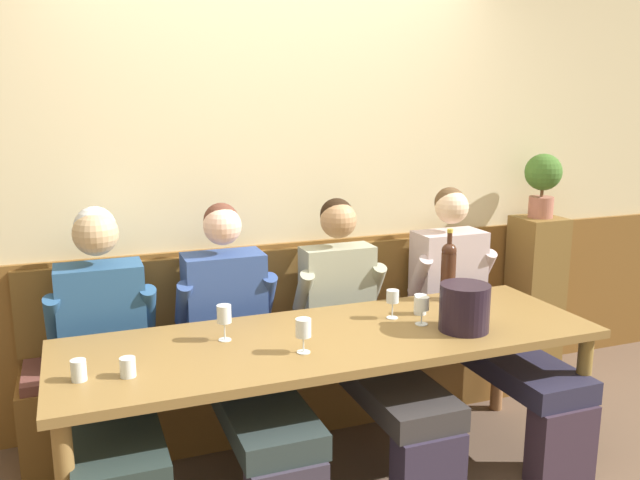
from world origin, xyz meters
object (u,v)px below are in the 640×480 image
Objects in this scene: person_left_seat at (364,333)px; water_tumbler_left at (128,367)px; person_center_left_seat at (240,345)px; wine_bottle_clear_water at (448,269)px; water_tumbler_center at (420,304)px; person_center_right_seat at (107,359)px; water_tumbler_right at (79,370)px; wine_glass_near_bucket at (393,298)px; wall_bench at (289,371)px; person_right_seat at (479,312)px; wine_glass_mid_left at (422,305)px; potted_plant at (543,179)px; wine_glass_by_bottle at (224,316)px; dining_table at (333,350)px; ice_bucket at (464,307)px; wine_glass_right_end at (303,330)px.

person_left_seat is 16.28× the size of water_tumbler_left.
wine_bottle_clear_water is (1.13, -0.03, 0.28)m from person_center_left_seat.
water_tumbler_center is at bearing -147.90° from wine_bottle_clear_water.
person_center_right_seat is 0.46m from water_tumbler_right.
wine_glass_near_bucket is at bearing -15.29° from person_center_left_seat.
wall_bench is 2.18× the size of person_right_seat.
wall_bench is 0.59m from person_center_left_seat.
wine_glass_mid_left is (0.45, -0.67, 0.54)m from wall_bench.
potted_plant is at bearing 24.16° from wine_bottle_clear_water.
wine_glass_by_bottle is at bearing -179.80° from wine_glass_near_bucket.
dining_table is 6.40× the size of wine_bottle_clear_water.
person_center_right_seat is at bearing 178.22° from person_left_seat.
person_right_seat is at bearing 48.87° from ice_bucket.
wine_glass_by_bottle is 0.66m from water_tumbler_right.
person_center_right_seat is 3.18× the size of potted_plant.
water_tumbler_left is at bearing 179.03° from wine_glass_right_end.
person_center_left_seat is 0.32m from wine_glass_by_bottle.
water_tumbler_left is (-0.44, -0.25, -0.07)m from wine_glass_by_bottle.
water_tumbler_right is (-0.18, 0.03, 0.00)m from water_tumbler_left.
water_tumbler_left is at bearing -141.14° from person_center_left_seat.
person_center_right_seat is at bearing 166.68° from wine_glass_mid_left.
wine_glass_right_end is at bearing -31.11° from person_center_right_seat.
person_right_seat reaches higher than person_center_left_seat.
dining_table is 0.54m from water_tumbler_center.
wine_bottle_clear_water is at bearing 67.49° from ice_bucket.
wine_glass_by_bottle reaches higher than water_tumbler_left.
person_center_right_seat is at bearing 172.46° from water_tumbler_center.
water_tumbler_left is 0.77× the size of water_tumbler_center.
wine_glass_near_bucket is at bearing 25.47° from wine_glass_right_end.
wine_bottle_clear_water reaches higher than ice_bucket.
person_center_right_seat reaches higher than ice_bucket.
person_left_seat is at bearing 125.31° from ice_bucket.
potted_plant reaches higher than wine_glass_right_end.
wine_glass_by_bottle is at bearing -172.21° from wine_bottle_clear_water.
wine_bottle_clear_water is (-0.23, -0.03, 0.27)m from person_right_seat.
wall_bench is at bearing 76.33° from wine_glass_right_end.
wall_bench is 1.05m from wine_bottle_clear_water.
person_center_right_seat is at bearing 179.79° from person_right_seat.
person_center_left_seat is 1.35m from person_right_seat.
wall_bench reaches higher than wine_glass_right_end.
person_left_seat is at bearing 19.23° from water_tumbler_left.
water_tumbler_center reaches higher than water_tumbler_left.
water_tumbler_left is 0.92× the size of water_tumbler_right.
wall_bench is 36.16× the size of water_tumbler_left.
potted_plant is (1.23, 0.71, 0.46)m from wine_glass_mid_left.
water_tumbler_right is (-1.86, -0.39, -0.13)m from wine_bottle_clear_water.
wine_glass_by_bottle is 0.93m from wine_glass_mid_left.
wine_glass_near_bucket is 1.51m from potted_plant.
ice_bucket reaches higher than wine_glass_right_end.
person_center_left_seat is 2.18m from potted_plant.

